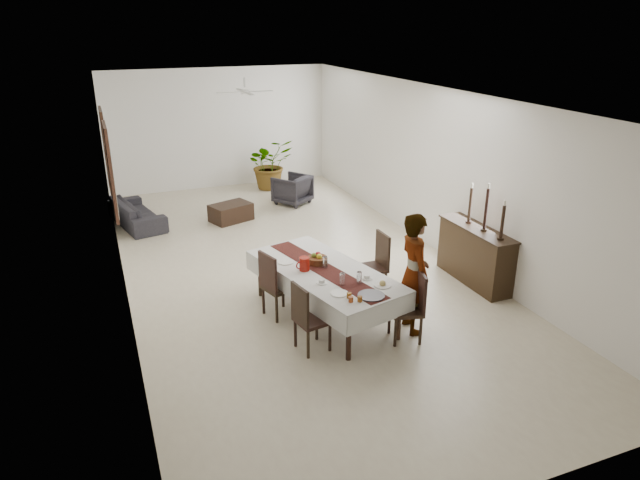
{
  "coord_description": "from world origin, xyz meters",
  "views": [
    {
      "loc": [
        -3.18,
        -9.34,
        4.4
      ],
      "look_at": [
        0.0,
        -1.39,
        1.05
      ],
      "focal_mm": 32.0,
      "sensor_mm": 36.0,
      "label": 1
    }
  ],
  "objects_px": {
    "red_pitcher": "(304,264)",
    "woman": "(414,273)",
    "sofa": "(137,213)",
    "dining_table_top": "(324,272)",
    "sideboard_body": "(475,256)"
  },
  "relations": [
    {
      "from": "red_pitcher",
      "to": "woman",
      "type": "relative_size",
      "value": 0.11
    },
    {
      "from": "red_pitcher",
      "to": "sofa",
      "type": "distance_m",
      "value": 5.85
    },
    {
      "from": "woman",
      "to": "red_pitcher",
      "type": "bearing_deg",
      "value": 61.29
    },
    {
      "from": "woman",
      "to": "dining_table_top",
      "type": "bearing_deg",
      "value": 57.36
    },
    {
      "from": "red_pitcher",
      "to": "dining_table_top",
      "type": "bearing_deg",
      "value": -17.12
    },
    {
      "from": "dining_table_top",
      "to": "woman",
      "type": "distance_m",
      "value": 1.38
    },
    {
      "from": "dining_table_top",
      "to": "red_pitcher",
      "type": "bearing_deg",
      "value": 149.04
    },
    {
      "from": "woman",
      "to": "sideboard_body",
      "type": "distance_m",
      "value": 2.19
    },
    {
      "from": "red_pitcher",
      "to": "woman",
      "type": "bearing_deg",
      "value": -34.94
    },
    {
      "from": "dining_table_top",
      "to": "sofa",
      "type": "distance_m",
      "value": 6.02
    },
    {
      "from": "red_pitcher",
      "to": "sideboard_body",
      "type": "xyz_separation_m",
      "value": [
        3.23,
        0.1,
        -0.41
      ]
    },
    {
      "from": "red_pitcher",
      "to": "sofa",
      "type": "height_order",
      "value": "red_pitcher"
    },
    {
      "from": "red_pitcher",
      "to": "sofa",
      "type": "bearing_deg",
      "value": 110.62
    },
    {
      "from": "sideboard_body",
      "to": "dining_table_top",
      "type": "bearing_deg",
      "value": -176.25
    },
    {
      "from": "dining_table_top",
      "to": "woman",
      "type": "height_order",
      "value": "woman"
    }
  ]
}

